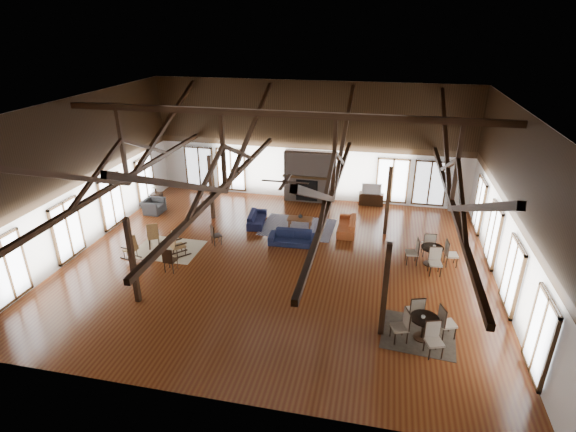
% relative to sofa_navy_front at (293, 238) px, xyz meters
% --- Properties ---
extents(floor, '(16.00, 16.00, 0.00)m').
position_rel_sofa_navy_front_xyz_m(floor, '(-0.24, -1.63, -0.29)').
color(floor, '#623214').
rests_on(floor, ground).
extents(ceiling, '(16.00, 14.00, 0.02)m').
position_rel_sofa_navy_front_xyz_m(ceiling, '(-0.24, -1.63, 5.71)').
color(ceiling, black).
rests_on(ceiling, wall_back).
extents(wall_back, '(16.00, 0.02, 6.00)m').
position_rel_sofa_navy_front_xyz_m(wall_back, '(-0.24, 5.37, 2.71)').
color(wall_back, silver).
rests_on(wall_back, floor).
extents(wall_front, '(16.00, 0.02, 6.00)m').
position_rel_sofa_navy_front_xyz_m(wall_front, '(-0.24, -8.63, 2.71)').
color(wall_front, silver).
rests_on(wall_front, floor).
extents(wall_left, '(0.02, 14.00, 6.00)m').
position_rel_sofa_navy_front_xyz_m(wall_left, '(-8.24, -1.63, 2.71)').
color(wall_left, silver).
rests_on(wall_left, floor).
extents(wall_right, '(0.02, 14.00, 6.00)m').
position_rel_sofa_navy_front_xyz_m(wall_right, '(7.76, -1.63, 2.71)').
color(wall_right, silver).
rests_on(wall_right, floor).
extents(roof_truss, '(15.60, 14.07, 3.14)m').
position_rel_sofa_navy_front_xyz_m(roof_truss, '(-0.24, -1.63, 3.74)').
color(roof_truss, black).
rests_on(roof_truss, wall_back).
extents(post_grid, '(8.16, 7.16, 3.05)m').
position_rel_sofa_navy_front_xyz_m(post_grid, '(-0.24, -1.63, 1.23)').
color(post_grid, black).
rests_on(post_grid, floor).
extents(fireplace, '(2.50, 0.69, 2.60)m').
position_rel_sofa_navy_front_xyz_m(fireplace, '(-0.24, 5.04, 1.00)').
color(fireplace, '#736358').
rests_on(fireplace, floor).
extents(ceiling_fan, '(1.60, 1.60, 0.75)m').
position_rel_sofa_navy_front_xyz_m(ceiling_fan, '(0.26, -2.63, 3.44)').
color(ceiling_fan, black).
rests_on(ceiling_fan, roof_truss).
extents(sofa_navy_front, '(2.04, 0.87, 0.59)m').
position_rel_sofa_navy_front_xyz_m(sofa_navy_front, '(0.00, 0.00, 0.00)').
color(sofa_navy_front, '#181F42').
rests_on(sofa_navy_front, floor).
extents(sofa_navy_left, '(1.86, 0.92, 0.52)m').
position_rel_sofa_navy_front_xyz_m(sofa_navy_left, '(-2.03, 1.67, -0.03)').
color(sofa_navy_left, '#141738').
rests_on(sofa_navy_left, floor).
extents(sofa_orange, '(2.00, 0.83, 0.58)m').
position_rel_sofa_navy_front_xyz_m(sofa_orange, '(2.08, 1.75, -0.00)').
color(sofa_orange, '#A2471F').
rests_on(sofa_orange, floor).
extents(coffee_table, '(1.13, 0.58, 0.43)m').
position_rel_sofa_navy_front_xyz_m(coffee_table, '(-0.02, 1.74, 0.08)').
color(coffee_table, brown).
rests_on(coffee_table, floor).
extents(vase, '(0.25, 0.25, 0.20)m').
position_rel_sofa_navy_front_xyz_m(vase, '(-0.03, 1.79, 0.24)').
color(vase, '#B2B2B2').
rests_on(vase, coffee_table).
extents(armchair, '(1.05, 0.92, 0.66)m').
position_rel_sofa_navy_front_xyz_m(armchair, '(-7.31, 1.86, 0.04)').
color(armchair, '#29292B').
rests_on(armchair, floor).
extents(side_table_lamp, '(0.48, 0.48, 1.22)m').
position_rel_sofa_navy_front_xyz_m(side_table_lamp, '(-7.61, 2.79, 0.17)').
color(side_table_lamp, black).
rests_on(side_table_lamp, floor).
extents(rocking_chair_a, '(0.76, 0.91, 1.03)m').
position_rel_sofa_navy_front_xyz_m(rocking_chair_a, '(-5.61, -1.38, 0.19)').
color(rocking_chair_a, olive).
rests_on(rocking_chair_a, floor).
extents(rocking_chair_b, '(0.87, 0.90, 1.06)m').
position_rel_sofa_navy_front_xyz_m(rocking_chair_b, '(-4.31, -1.97, 0.21)').
color(rocking_chair_b, olive).
rests_on(rocking_chair_b, floor).
extents(rocking_chair_c, '(0.83, 0.56, 0.97)m').
position_rel_sofa_navy_front_xyz_m(rocking_chair_c, '(-5.94, -2.54, 0.17)').
color(rocking_chair_c, olive).
rests_on(rocking_chair_c, floor).
extents(side_chair_a, '(0.53, 0.53, 0.89)m').
position_rel_sofa_navy_front_xyz_m(side_chair_a, '(-3.19, -0.73, 0.22)').
color(side_chair_a, black).
rests_on(side_chair_a, floor).
extents(side_chair_b, '(0.45, 0.45, 1.00)m').
position_rel_sofa_navy_front_xyz_m(side_chair_b, '(-4.03, -3.19, 0.29)').
color(side_chair_b, black).
rests_on(side_chair_b, floor).
extents(cafe_table_near, '(1.98, 1.98, 1.02)m').
position_rel_sofa_navy_front_xyz_m(cafe_table_near, '(4.96, -5.12, 0.21)').
color(cafe_table_near, black).
rests_on(cafe_table_near, floor).
extents(cafe_table_far, '(1.99, 1.99, 1.02)m').
position_rel_sofa_navy_front_xyz_m(cafe_table_far, '(5.52, -0.54, 0.22)').
color(cafe_table_far, black).
rests_on(cafe_table_far, floor).
extents(cup_near, '(0.11, 0.11, 0.09)m').
position_rel_sofa_navy_front_xyz_m(cup_near, '(4.91, -5.16, 0.48)').
color(cup_near, '#B2B2B2').
rests_on(cup_near, cafe_table_near).
extents(cup_far, '(0.13, 0.13, 0.09)m').
position_rel_sofa_navy_front_xyz_m(cup_far, '(5.58, -0.54, 0.49)').
color(cup_far, '#B2B2B2').
rests_on(cup_far, cafe_table_far).
extents(tv_console, '(1.21, 0.45, 0.61)m').
position_rel_sofa_navy_front_xyz_m(tv_console, '(3.00, 5.12, 0.01)').
color(tv_console, black).
rests_on(tv_console, floor).
extents(television, '(0.95, 0.19, 0.55)m').
position_rel_sofa_navy_front_xyz_m(television, '(2.98, 5.12, 0.59)').
color(television, '#B2B2B2').
rests_on(television, tv_console).
extents(rug_tan, '(2.63, 2.08, 0.01)m').
position_rel_sofa_navy_front_xyz_m(rug_tan, '(-4.92, -1.53, -0.29)').
color(rug_tan, tan).
rests_on(rug_tan, floor).
extents(rug_navy, '(3.30, 2.52, 0.01)m').
position_rel_sofa_navy_front_xyz_m(rug_navy, '(-0.11, 1.67, -0.29)').
color(rug_navy, '#191C47').
rests_on(rug_navy, floor).
extents(rug_dark, '(2.29, 2.12, 0.01)m').
position_rel_sofa_navy_front_xyz_m(rug_dark, '(4.87, -4.96, -0.29)').
color(rug_dark, black).
rests_on(rug_dark, floor).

